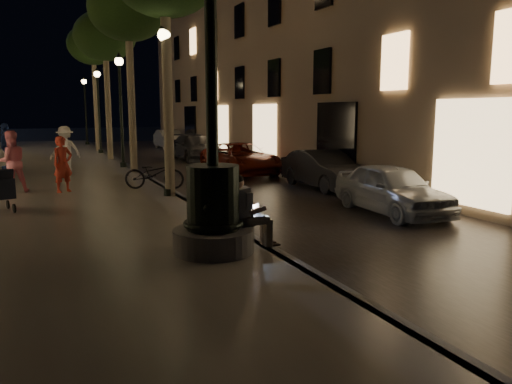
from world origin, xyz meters
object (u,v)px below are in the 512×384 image
fountain_lamppost (213,194)px  car_fifth (169,139)px  lamp_curb_a (166,88)px  lamp_curb_c (98,99)px  bicycle (154,174)px  car_third (240,158)px  pedestrian_blue (6,146)px  lamp_curb_b (120,96)px  car_rear (195,147)px  tree_far (93,46)px  tree_third (105,37)px  pedestrian_red (63,164)px  stroller (1,188)px  lamp_curb_d (85,102)px  tree_second (128,11)px  seated_man_laptop (246,209)px  pedestrian_pink (11,162)px  car_second (324,170)px  car_front (392,189)px  pedestrian_white (65,150)px

fountain_lamppost → car_fifth: 26.77m
lamp_curb_a → lamp_curb_c: 16.00m
fountain_lamppost → bicycle: size_ratio=2.84×
fountain_lamppost → car_third: (5.05, 11.28, -0.57)m
fountain_lamppost → pedestrian_blue: bearing=104.2°
lamp_curb_b → car_rear: 6.25m
tree_far → car_rear: 9.56m
tree_third → pedestrian_red: 11.66m
stroller → car_fifth: bearing=51.2°
lamp_curb_d → pedestrian_blue: (-4.55, -14.76, -2.08)m
tree_second → pedestrian_blue: 7.68m
stroller → car_rear: (8.60, 12.37, -0.11)m
seated_man_laptop → pedestrian_pink: pedestrian_pink is taller
fountain_lamppost → lamp_curb_b: bearing=87.1°
pedestrian_pink → car_second: bearing=153.4°
car_front → pedestrian_white: pedestrian_white is taller
tree_third → bicycle: 11.95m
lamp_curb_a → car_fifth: 20.92m
lamp_curb_b → lamp_curb_d: size_ratio=1.00×
seated_man_laptop → bicycle: (-0.01, 7.37, -0.22)m
fountain_lamppost → tree_third: 18.68m
lamp_curb_a → car_third: 7.31m
pedestrian_red → car_rear: bearing=26.8°
seated_man_laptop → pedestrian_pink: 9.30m
tree_third → car_second: 13.90m
lamp_curb_b → car_second: size_ratio=1.23×
seated_man_laptop → car_second: (5.54, 6.45, -0.26)m
car_second → pedestrian_red: size_ratio=2.33×
lamp_curb_a → lamp_curb_c: size_ratio=1.00×
car_front → pedestrian_blue: pedestrian_blue is taller
pedestrian_pink → lamp_curb_c: bearing=-121.9°
fountain_lamppost → stroller: (-3.54, 5.31, -0.43)m
seated_man_laptop → pedestrian_blue: 15.88m
fountain_lamppost → bicycle: fountain_lamppost is taller
car_fifth → bicycle: size_ratio=2.17×
car_front → seated_man_laptop: bearing=-152.8°
car_rear → seated_man_laptop: bearing=-103.9°
tree_far → tree_third: bearing=-90.8°
lamp_curb_d → pedestrian_blue: lamp_curb_d is taller
lamp_curb_a → bicycle: size_ratio=2.62×
lamp_curb_d → car_third: lamp_curb_d is taller
lamp_curb_a → pedestrian_red: bearing=145.5°
seated_man_laptop → tree_far: bearing=89.6°
lamp_curb_a → car_fifth: size_ratio=1.21×
seated_man_laptop → car_rear: seated_man_laptop is taller
seated_man_laptop → stroller: (-4.15, 5.31, -0.12)m
car_fifth → fountain_lamppost: bearing=-102.7°
car_rear → car_front: bearing=-88.0°
lamp_curb_c → car_second: (5.45, -15.55, -2.59)m
pedestrian_red → pedestrian_blue: size_ratio=0.88×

